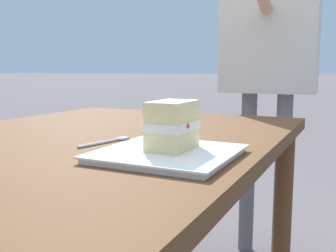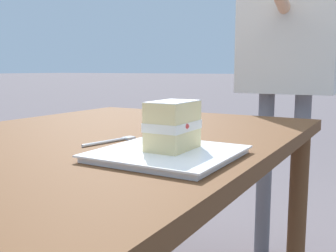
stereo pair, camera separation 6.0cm
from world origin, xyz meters
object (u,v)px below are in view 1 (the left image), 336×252
at_px(dessert_fork, 107,141).
at_px(diner_person, 269,37).
at_px(patio_table, 77,170).
at_px(dessert_plate, 168,154).
at_px(cake_slice, 172,125).

distance_m(dessert_fork, diner_person, 1.13).
bearing_deg(dessert_fork, patio_table, -93.65).
xyz_separation_m(dessert_plate, cake_slice, (-0.01, 0.00, 0.06)).
distance_m(dessert_plate, cake_slice, 0.06).
relative_size(dessert_plate, cake_slice, 2.31).
distance_m(patio_table, dessert_plate, 0.35).
bearing_deg(dessert_plate, dessert_fork, -111.07).
xyz_separation_m(dessert_plate, diner_person, (-1.15, -0.03, 0.33)).
bearing_deg(cake_slice, dessert_fork, -107.40).
xyz_separation_m(dessert_fork, diner_person, (-1.06, 0.19, 0.34)).
bearing_deg(dessert_fork, dessert_plate, 68.93).
distance_m(dessert_plate, diner_person, 1.20).
relative_size(dessert_plate, dessert_fork, 1.69).
relative_size(patio_table, diner_person, 0.95).
height_order(dessert_fork, diner_person, diner_person).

